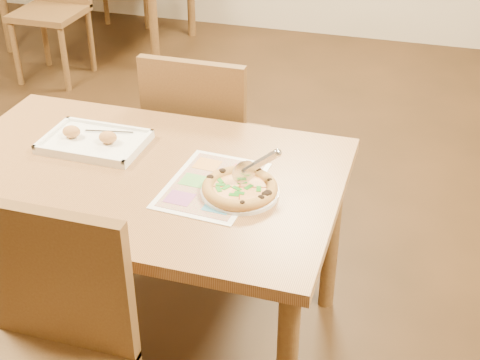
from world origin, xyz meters
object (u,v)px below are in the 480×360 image
(pizza, at_px, (240,188))
(pizza_cutter, at_px, (255,166))
(plate, at_px, (240,192))
(appetizer_tray, at_px, (94,142))
(chair_near, at_px, (46,337))
(chair_far, at_px, (202,131))
(dining_table, at_px, (139,194))
(menu, at_px, (212,185))

(pizza, distance_m, pizza_cutter, 0.08)
(plate, distance_m, appetizer_tray, 0.58)
(chair_near, relative_size, plate, 1.97)
(pizza, bearing_deg, chair_far, 118.97)
(dining_table, distance_m, appetizer_tray, 0.26)
(dining_table, relative_size, pizza_cutter, 10.70)
(chair_far, bearing_deg, pizza_cutter, 123.33)
(dining_table, distance_m, plate, 0.37)
(dining_table, bearing_deg, chair_far, 90.00)
(dining_table, xyz_separation_m, appetizer_tray, (-0.21, 0.12, 0.10))
(plate, height_order, menu, plate)
(chair_far, bearing_deg, appetizer_tray, 66.47)
(plate, bearing_deg, dining_table, 174.67)
(appetizer_tray, bearing_deg, plate, -14.72)
(plate, bearing_deg, pizza, -77.07)
(pizza_cutter, relative_size, menu, 0.33)
(chair_near, relative_size, pizza_cutter, 3.87)
(chair_near, height_order, appetizer_tray, chair_near)
(plate, bearing_deg, appetizer_tray, 165.28)
(pizza_cutter, relative_size, appetizer_tray, 0.35)
(pizza_cutter, xyz_separation_m, appetizer_tray, (-0.60, 0.10, -0.07))
(dining_table, bearing_deg, appetizer_tray, 151.40)
(pizza, bearing_deg, appetizer_tray, 164.78)
(dining_table, relative_size, menu, 3.49)
(appetizer_tray, distance_m, menu, 0.49)
(plate, xyz_separation_m, pizza_cutter, (0.03, 0.04, 0.07))
(pizza, xyz_separation_m, appetizer_tray, (-0.57, 0.15, -0.01))
(appetizer_tray, bearing_deg, dining_table, -28.60)
(pizza, distance_m, appetizer_tray, 0.59)
(dining_table, bearing_deg, plate, -5.33)
(dining_table, xyz_separation_m, plate, (0.35, -0.03, 0.09))
(plate, relative_size, appetizer_tray, 0.69)
(pizza_cutter, bearing_deg, menu, 148.65)
(chair_far, bearing_deg, pizza, 118.97)
(appetizer_tray, xyz_separation_m, menu, (0.47, -0.13, -0.01))
(plate, bearing_deg, chair_near, -121.84)
(appetizer_tray, bearing_deg, menu, -15.08)
(chair_far, xyz_separation_m, pizza, (0.35, -0.64, 0.18))
(chair_near, xyz_separation_m, appetizer_tray, (-0.21, 0.72, 0.17))
(dining_table, relative_size, chair_far, 2.77)
(menu, bearing_deg, pizza_cutter, 9.65)
(chair_far, distance_m, appetizer_tray, 0.56)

